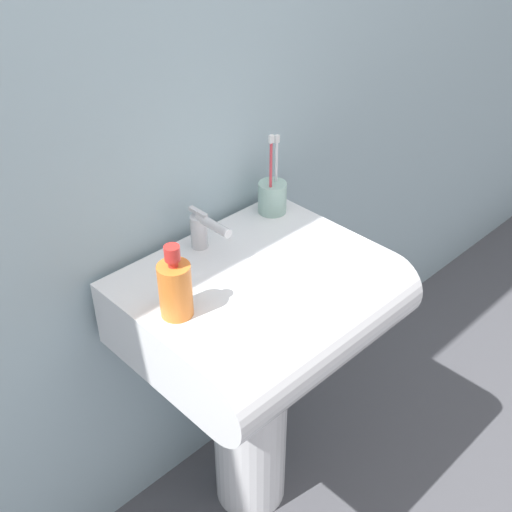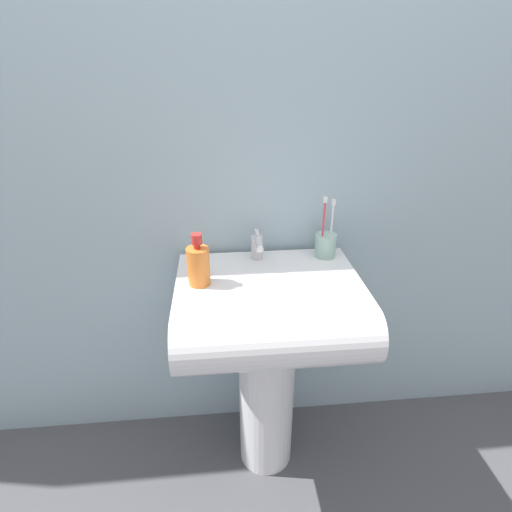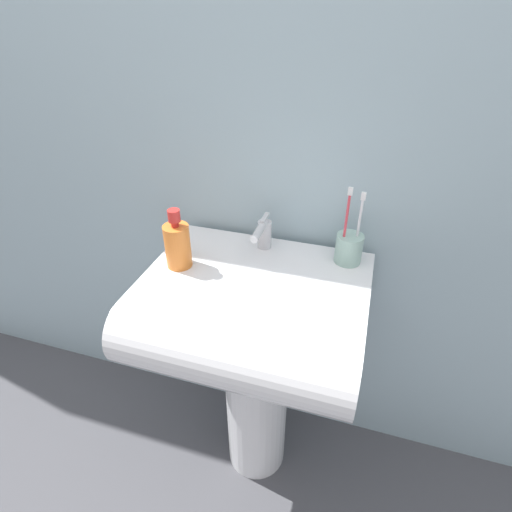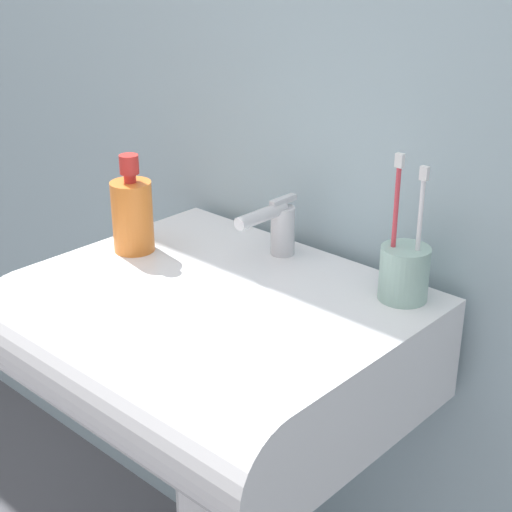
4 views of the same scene
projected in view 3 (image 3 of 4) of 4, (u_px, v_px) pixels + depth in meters
ground_plane at (257, 452)px, 1.50m from camera, size 6.00×6.00×0.00m
wall_back at (285, 106)px, 1.04m from camera, size 5.00×0.05×2.40m
sink_pedestal at (257, 397)px, 1.32m from camera, size 0.20×0.20×0.65m
sink_basin at (250, 315)px, 1.05m from camera, size 0.59×0.49×0.17m
faucet at (263, 233)px, 1.13m from camera, size 0.04×0.13×0.10m
toothbrush_cup at (349, 247)px, 1.09m from camera, size 0.07×0.07×0.22m
soap_bottle at (178, 244)px, 1.06m from camera, size 0.07×0.07×0.17m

